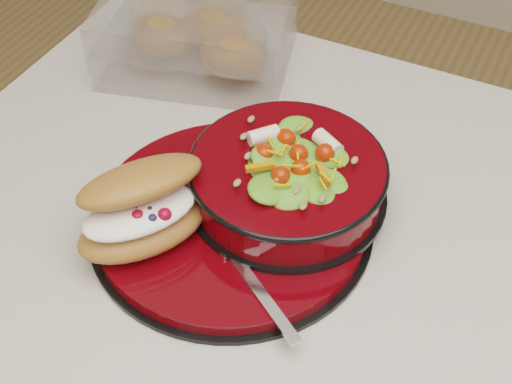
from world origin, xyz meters
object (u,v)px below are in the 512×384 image
at_px(croissant, 143,210).
at_px(dinner_plate, 231,218).
at_px(pastry_box, 198,35).
at_px(fork, 250,279).
at_px(salad_bowl, 288,174).

bearing_deg(croissant, dinner_plate, -6.35).
xyz_separation_m(croissant, pastry_box, (-0.12, 0.31, -0.02)).
bearing_deg(fork, pastry_box, 69.98).
xyz_separation_m(dinner_plate, pastry_box, (-0.18, 0.24, 0.03)).
bearing_deg(croissant, pastry_box, 56.39).
bearing_deg(pastry_box, salad_bowl, -56.53).
xyz_separation_m(croissant, fork, (0.12, -0.00, -0.04)).
relative_size(dinner_plate, croissant, 1.85).
bearing_deg(pastry_box, dinner_plate, -68.79).
xyz_separation_m(salad_bowl, fork, (0.01, -0.12, -0.03)).
distance_m(salad_bowl, croissant, 0.16).
distance_m(dinner_plate, fork, 0.09).
height_order(fork, pastry_box, pastry_box).
distance_m(croissant, pastry_box, 0.33).
xyz_separation_m(salad_bowl, pastry_box, (-0.22, 0.20, -0.01)).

